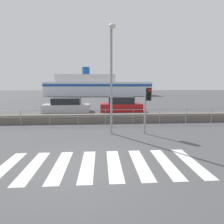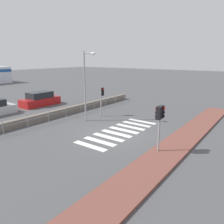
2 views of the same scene
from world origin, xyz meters
name	(u,v)px [view 1 (image 1 of 2)]	position (x,y,z in m)	size (l,w,h in m)	color
ground_plane	(83,165)	(0.00, 0.00, 0.00)	(160.00, 160.00, 0.00)	#4C4C4F
crosswalk	(101,165)	(0.60, 0.00, 0.00)	(6.75, 2.40, 0.01)	silver
seawall	(93,118)	(0.00, 6.78, 0.30)	(22.55, 0.55, 0.60)	#6B6056
harbor_fence	(92,115)	(0.00, 5.91, 0.72)	(20.33, 0.04, 1.08)	gray
traffic_light_far	(147,100)	(3.13, 3.68, 1.85)	(0.34, 0.32, 2.52)	gray
streetlamp	(112,69)	(1.18, 3.57, 3.49)	(0.32, 1.21, 5.55)	gray
ferry_boat	(96,87)	(-0.62, 38.33, 2.17)	(25.18, 6.51, 6.88)	silver
parked_car_silver	(67,106)	(-2.80, 11.92, 0.59)	(4.56, 1.72, 1.38)	#BCBCC1
parked_car_red	(121,105)	(2.64, 11.92, 0.63)	(4.18, 1.78, 1.48)	#B21919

